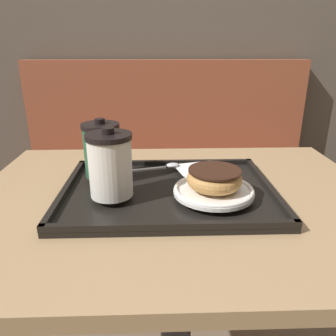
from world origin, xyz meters
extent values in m
cube|color=brown|center=(0.00, 1.10, 1.20)|extent=(8.00, 0.05, 2.40)
cube|color=brown|center=(0.01, 0.84, 0.23)|extent=(1.40, 0.44, 0.45)
cube|color=brown|center=(0.01, 1.02, 0.73)|extent=(1.40, 0.08, 0.55)
cube|color=tan|center=(0.00, 0.00, 0.74)|extent=(0.91, 0.68, 0.03)
cylinder|color=#333338|center=(0.00, 0.00, 0.36)|extent=(0.08, 0.08, 0.73)
cube|color=black|center=(-0.02, 0.00, 0.76)|extent=(0.46, 0.34, 0.01)
cube|color=black|center=(-0.02, -0.16, 0.78)|extent=(0.46, 0.01, 0.01)
cube|color=black|center=(-0.02, 0.16, 0.78)|extent=(0.46, 0.01, 0.01)
cube|color=black|center=(-0.24, 0.00, 0.78)|extent=(0.01, 0.34, 0.01)
cube|color=black|center=(0.20, 0.00, 0.78)|extent=(0.01, 0.34, 0.01)
cube|color=white|center=(0.06, 0.10, 0.78)|extent=(0.12, 0.11, 0.00)
cylinder|color=white|center=(-0.14, -0.04, 0.84)|extent=(0.09, 0.09, 0.12)
cylinder|color=black|center=(-0.14, -0.04, 0.91)|extent=(0.09, 0.09, 0.01)
cylinder|color=black|center=(-0.14, -0.04, 0.92)|extent=(0.02, 0.02, 0.01)
cylinder|color=#235638|center=(-0.17, 0.06, 0.84)|extent=(0.08, 0.08, 0.11)
cylinder|color=black|center=(-0.17, 0.06, 0.90)|extent=(0.09, 0.09, 0.01)
cylinder|color=black|center=(-0.17, 0.06, 0.91)|extent=(0.02, 0.02, 0.01)
cylinder|color=white|center=(0.07, -0.05, 0.79)|extent=(0.17, 0.17, 0.01)
torus|color=white|center=(0.07, -0.05, 0.79)|extent=(0.16, 0.16, 0.01)
torus|color=tan|center=(0.07, -0.05, 0.81)|extent=(0.11, 0.11, 0.04)
cylinder|color=#381E14|center=(0.07, -0.05, 0.83)|extent=(0.11, 0.11, 0.00)
ellipsoid|color=silver|center=(-0.01, 0.11, 0.79)|extent=(0.04, 0.03, 0.01)
cube|color=silver|center=(-0.07, 0.09, 0.78)|extent=(0.10, 0.03, 0.00)
camera|label=1|loc=(-0.04, -0.66, 1.07)|focal=35.00mm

